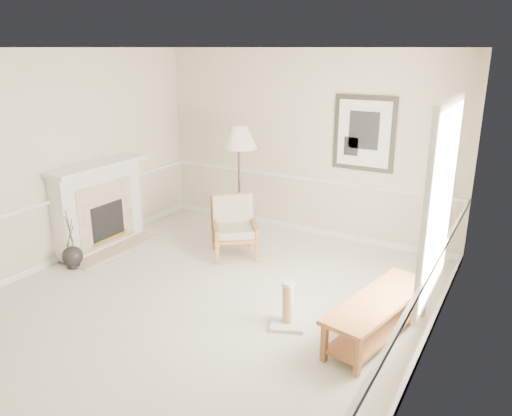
{
  "coord_description": "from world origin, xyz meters",
  "views": [
    {
      "loc": [
        3.17,
        -4.38,
        2.9
      ],
      "look_at": [
        0.28,
        0.7,
        1.01
      ],
      "focal_mm": 35.0,
      "sensor_mm": 36.0,
      "label": 1
    }
  ],
  "objects_px": {
    "armchair": "(234,224)",
    "floor_lamp": "(239,140)",
    "scratching_post": "(288,312)",
    "bench": "(379,311)",
    "floor_vase": "(73,257)"
  },
  "relations": [
    {
      "from": "scratching_post",
      "to": "floor_lamp",
      "type": "bearing_deg",
      "value": 132.16
    },
    {
      "from": "bench",
      "to": "armchair",
      "type": "bearing_deg",
      "value": 154.85
    },
    {
      "from": "armchair",
      "to": "bench",
      "type": "bearing_deg",
      "value": -64.08
    },
    {
      "from": "bench",
      "to": "floor_vase",
      "type": "bearing_deg",
      "value": -174.97
    },
    {
      "from": "floor_vase",
      "to": "scratching_post",
      "type": "distance_m",
      "value": 3.24
    },
    {
      "from": "bench",
      "to": "floor_lamp",
      "type": "bearing_deg",
      "value": 146.99
    },
    {
      "from": "floor_lamp",
      "to": "scratching_post",
      "type": "bearing_deg",
      "value": -47.84
    },
    {
      "from": "bench",
      "to": "scratching_post",
      "type": "height_order",
      "value": "scratching_post"
    },
    {
      "from": "floor_vase",
      "to": "floor_lamp",
      "type": "bearing_deg",
      "value": 58.1
    },
    {
      "from": "floor_vase",
      "to": "armchair",
      "type": "distance_m",
      "value": 2.28
    },
    {
      "from": "floor_lamp",
      "to": "bench",
      "type": "xyz_separation_m",
      "value": [
        2.8,
        -1.82,
        -1.26
      ]
    },
    {
      "from": "floor_vase",
      "to": "armchair",
      "type": "relative_size",
      "value": 0.9
    },
    {
      "from": "armchair",
      "to": "floor_lamp",
      "type": "relative_size",
      "value": 0.52
    },
    {
      "from": "floor_vase",
      "to": "bench",
      "type": "bearing_deg",
      "value": 5.03
    },
    {
      "from": "floor_vase",
      "to": "floor_lamp",
      "type": "height_order",
      "value": "floor_lamp"
    }
  ]
}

